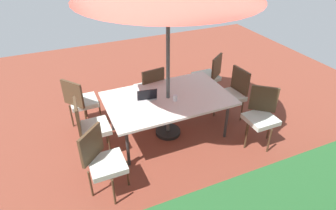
# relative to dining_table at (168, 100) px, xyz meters

# --- Properties ---
(ground_plane) EXTENTS (10.00, 10.00, 0.02)m
(ground_plane) POSITION_rel_dining_table_xyz_m (0.00, 0.00, -0.71)
(ground_plane) COLOR brown
(dining_table) EXTENTS (2.04, 1.27, 0.74)m
(dining_table) POSITION_rel_dining_table_xyz_m (0.00, 0.00, 0.00)
(dining_table) COLOR silver
(dining_table) RESTS_ON ground_plane
(chair_southeast) EXTENTS (0.58, 0.58, 0.98)m
(chair_southeast) POSITION_rel_dining_table_xyz_m (1.31, -0.82, -0.15)
(chair_southeast) COLOR silver
(chair_southeast) RESTS_ON ground_plane
(chair_northeast) EXTENTS (0.59, 0.59, 0.98)m
(chair_northeast) POSITION_rel_dining_table_xyz_m (1.30, 0.83, -0.15)
(chair_northeast) COLOR silver
(chair_northeast) RESTS_ON ground_plane
(chair_west) EXTENTS (0.48, 0.47, 0.98)m
(chair_west) POSITION_rel_dining_table_xyz_m (-1.29, 0.02, -0.15)
(chair_west) COLOR silver
(chair_west) RESTS_ON ground_plane
(chair_east) EXTENTS (0.48, 0.47, 0.98)m
(chair_east) POSITION_rel_dining_table_xyz_m (1.31, -0.01, -0.15)
(chair_east) COLOR silver
(chair_east) RESTS_ON ground_plane
(chair_south) EXTENTS (0.47, 0.48, 0.98)m
(chair_south) POSITION_rel_dining_table_xyz_m (0.04, -0.76, -0.15)
(chair_south) COLOR silver
(chair_south) RESTS_ON ground_plane
(chair_southwest) EXTENTS (0.58, 0.58, 0.98)m
(chair_southwest) POSITION_rel_dining_table_xyz_m (-1.27, -0.80, -0.15)
(chair_southwest) COLOR silver
(chair_southwest) RESTS_ON ground_plane
(chair_northwest) EXTENTS (0.58, 0.59, 0.98)m
(chair_northwest) POSITION_rel_dining_table_xyz_m (-1.31, 0.80, -0.15)
(chair_northwest) COLOR silver
(chair_northwest) RESTS_ON ground_plane
(laptop) EXTENTS (0.36, 0.30, 0.21)m
(laptop) POSITION_rel_dining_table_xyz_m (0.34, -0.10, 0.09)
(laptop) COLOR #B7B7BC
(laptop) RESTS_ON dining_table
(cup) EXTENTS (0.07, 0.07, 0.10)m
(cup) POSITION_rel_dining_table_xyz_m (-0.07, 0.14, 0.09)
(cup) COLOR white
(cup) RESTS_ON dining_table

